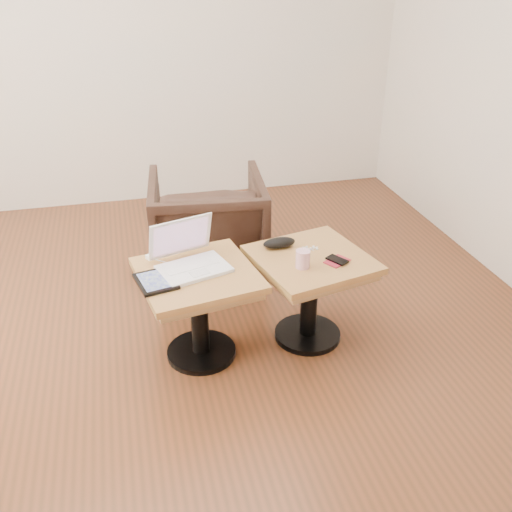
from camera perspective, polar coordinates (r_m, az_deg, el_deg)
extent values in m
cube|color=#502F1A|center=(3.12, -9.36, -9.92)|extent=(4.50, 4.50, 0.01)
cube|color=beige|center=(4.75, -13.51, 20.79)|extent=(4.50, 0.02, 2.70)
cylinder|color=black|center=(3.11, -5.47, -9.50)|extent=(0.37, 0.37, 0.03)
cylinder|color=black|center=(2.97, -5.68, -5.89)|extent=(0.09, 0.09, 0.44)
cube|color=brown|center=(2.86, -5.87, -2.55)|extent=(0.59, 0.59, 0.04)
cube|color=olive|center=(2.84, -5.90, -1.89)|extent=(0.65, 0.65, 0.04)
cylinder|color=black|center=(3.23, 5.16, -7.77)|extent=(0.37, 0.37, 0.03)
cylinder|color=black|center=(3.10, 5.35, -4.23)|extent=(0.09, 0.09, 0.44)
cube|color=brown|center=(3.00, 5.52, -0.99)|extent=(0.62, 0.62, 0.04)
cube|color=olive|center=(2.98, 5.55, -0.35)|extent=(0.67, 0.67, 0.04)
cube|color=white|center=(2.84, -6.23, -1.28)|extent=(0.39, 0.32, 0.02)
cube|color=silver|center=(2.87, -6.54, -0.81)|extent=(0.29, 0.19, 0.00)
cube|color=silver|center=(2.78, -5.66, -1.68)|extent=(0.10, 0.08, 0.00)
cube|color=white|center=(2.91, -7.57, 1.94)|extent=(0.34, 0.16, 0.22)
cube|color=#9E3523|center=(2.91, -7.57, 1.94)|extent=(0.30, 0.13, 0.18)
cube|color=black|center=(2.77, -10.00, -2.51)|extent=(0.22, 0.25, 0.01)
cube|color=#191E38|center=(2.76, -10.01, -2.36)|extent=(0.18, 0.21, 0.00)
cube|color=white|center=(2.98, -10.55, -0.09)|extent=(0.05, 0.05, 0.02)
ellipsoid|color=black|center=(3.04, 2.33, 1.34)|extent=(0.18, 0.09, 0.06)
cylinder|color=#CC5A7D|center=(2.85, 4.70, -0.30)|extent=(0.07, 0.07, 0.09)
sphere|color=white|center=(3.03, 5.50, 0.75)|extent=(0.01, 0.01, 0.01)
sphere|color=white|center=(3.05, 5.77, 0.92)|extent=(0.01, 0.01, 0.01)
sphere|color=white|center=(3.05, 5.09, 0.89)|extent=(0.01, 0.01, 0.01)
sphere|color=white|center=(3.04, 6.12, 0.73)|extent=(0.01, 0.01, 0.01)
sphere|color=white|center=(3.02, 5.22, 0.57)|extent=(0.01, 0.01, 0.01)
cylinder|color=white|center=(3.04, 5.49, 0.66)|extent=(0.07, 0.05, 0.00)
cube|color=maroon|center=(2.94, 8.11, -0.51)|extent=(0.15, 0.14, 0.01)
cube|color=black|center=(2.93, 8.12, -0.38)|extent=(0.11, 0.12, 0.01)
imported|color=black|center=(3.72, -4.84, 3.08)|extent=(0.79, 0.81, 0.67)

